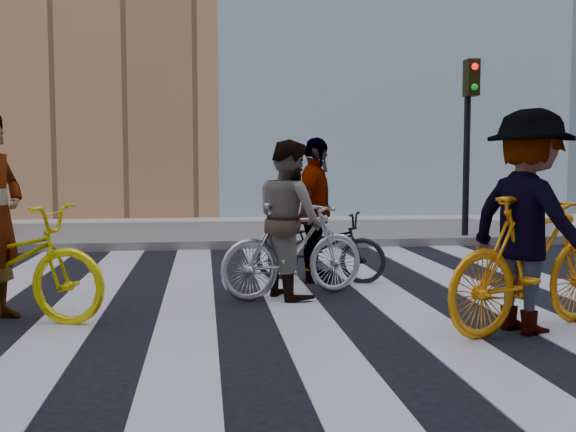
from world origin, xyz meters
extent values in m
plane|color=black|center=(0.00, 0.00, 0.00)|extent=(100.00, 100.00, 0.00)
cube|color=slate|center=(0.00, 7.50, 0.07)|extent=(100.00, 5.00, 0.15)
cube|color=silver|center=(-1.65, 0.00, 0.01)|extent=(0.55, 10.00, 0.01)
cube|color=silver|center=(-0.55, 0.00, 0.01)|extent=(0.55, 10.00, 0.01)
cube|color=silver|center=(0.55, 0.00, 0.01)|extent=(0.55, 10.00, 0.01)
cube|color=silver|center=(1.65, 0.00, 0.01)|extent=(0.55, 10.00, 0.01)
cube|color=silver|center=(2.75, 0.00, 0.01)|extent=(0.55, 10.00, 0.01)
cylinder|color=black|center=(4.40, 5.40, 1.60)|extent=(0.12, 0.12, 3.20)
cube|color=black|center=(4.40, 5.25, 3.00)|extent=(0.22, 0.28, 0.65)
sphere|color=red|center=(4.40, 5.10, 3.18)|extent=(0.12, 0.12, 0.12)
sphere|color=#0CCC26|center=(4.40, 5.10, 2.82)|extent=(0.12, 0.12, 0.12)
imported|color=#FDEB0E|center=(-2.27, 0.08, 0.55)|extent=(2.23, 1.37, 1.11)
imported|color=silver|center=(0.61, 0.87, 0.53)|extent=(1.82, 1.09, 1.06)
imported|color=orange|center=(2.49, -0.89, 0.60)|extent=(2.07, 1.30, 1.20)
imported|color=black|center=(1.05, 1.79, 0.44)|extent=(1.77, 1.20, 0.88)
imported|color=slate|center=(0.56, 0.87, 0.87)|extent=(0.92, 1.02, 1.74)
imported|color=slate|center=(2.44, -0.89, 0.98)|extent=(1.16, 1.44, 1.95)
imported|color=slate|center=(1.00, 1.79, 0.90)|extent=(0.82, 1.14, 1.80)
camera|label=1|loc=(-0.38, -6.44, 1.49)|focal=42.00mm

